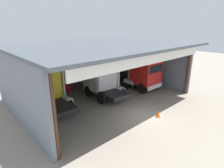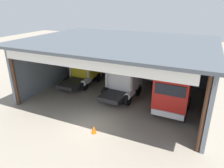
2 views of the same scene
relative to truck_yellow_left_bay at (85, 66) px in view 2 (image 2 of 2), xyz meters
The scene contains 8 objects.
ground_plane 8.41m from the truck_yellow_left_bay, 55.95° to the right, with size 80.00×80.00×0.00m, color gray.
workshop_shed 5.03m from the truck_yellow_left_bay, 10.26° to the right, with size 15.19×11.67×5.22m.
truck_yellow_left_bay is the anchor object (origin of this frame).
truck_white_right_bay 5.14m from the truck_yellow_left_bay, 15.21° to the right, with size 2.77×4.76×3.74m.
truck_red_center_right_bay 9.88m from the truck_yellow_left_bay, 17.02° to the right, with size 2.59×4.49×3.48m.
oil_drum 8.08m from the truck_yellow_left_bay, 22.16° to the left, with size 0.58×0.58×0.89m, color #197233.
tool_cart 3.94m from the truck_yellow_left_bay, 36.40° to the left, with size 0.90×0.60×1.00m, color red.
traffic_cone 9.41m from the truck_yellow_left_bay, 54.98° to the right, with size 0.36×0.36×0.56m, color orange.
Camera 2 is at (6.58, -10.66, 8.03)m, focal length 32.93 mm.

